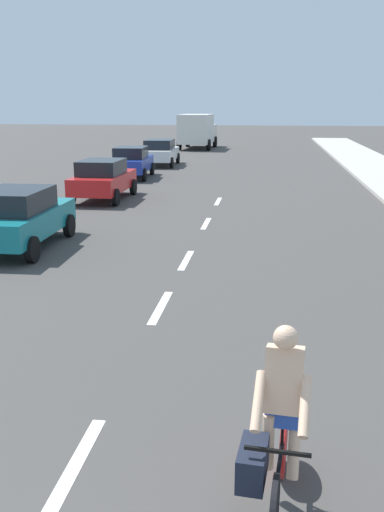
{
  "coord_description": "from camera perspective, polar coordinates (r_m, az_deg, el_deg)",
  "views": [
    {
      "loc": [
        1.92,
        -0.94,
        3.69
      ],
      "look_at": [
        0.63,
        8.7,
        1.1
      ],
      "focal_mm": 40.4,
      "sensor_mm": 36.0,
      "label": 1
    }
  ],
  "objects": [
    {
      "name": "parked_car_white",
      "position": [
        35.47,
        -3.18,
        10.28
      ],
      "size": [
        2.06,
        4.3,
        1.57
      ],
      "rotation": [
        0.0,
        0.0,
        0.03
      ],
      "color": "white",
      "rests_on": "ground"
    },
    {
      "name": "ground_plane",
      "position": [
        21.35,
        2.34,
        4.94
      ],
      "size": [
        160.0,
        160.0,
        0.0
      ],
      "primitive_type": "plane",
      "color": "#423F3D"
    },
    {
      "name": "lane_stripe_2",
      "position": [
        10.8,
        -3.12,
        -5.07
      ],
      "size": [
        0.16,
        1.8,
        0.01
      ],
      "primitive_type": "cube",
      "color": "white",
      "rests_on": "ground"
    },
    {
      "name": "cyclist",
      "position": [
        5.49,
        8.29,
        -16.65
      ],
      "size": [
        0.64,
        1.71,
        1.82
      ],
      "rotation": [
        0.0,
        0.0,
        3.05
      ],
      "color": "black",
      "rests_on": "ground"
    },
    {
      "name": "lane_stripe_3",
      "position": [
        13.96,
        -0.58,
        -0.41
      ],
      "size": [
        0.16,
        1.8,
        0.01
      ],
      "primitive_type": "cube",
      "color": "white",
      "rests_on": "ground"
    },
    {
      "name": "lane_stripe_5",
      "position": [
        22.43,
        2.6,
        5.43
      ],
      "size": [
        0.16,
        1.8,
        0.01
      ],
      "primitive_type": "cube",
      "color": "white",
      "rests_on": "ground"
    },
    {
      "name": "parked_car_red",
      "position": [
        22.96,
        -8.8,
        7.6
      ],
      "size": [
        1.9,
        4.07,
        1.57
      ],
      "rotation": [
        0.0,
        0.0,
        -0.0
      ],
      "color": "red",
      "rests_on": "ground"
    },
    {
      "name": "parked_car_teal",
      "position": [
        15.62,
        -16.83,
        3.75
      ],
      "size": [
        1.98,
        4.15,
        1.57
      ],
      "rotation": [
        0.0,
        0.0,
        0.02
      ],
      "color": "#14727A",
      "rests_on": "ground"
    },
    {
      "name": "lane_stripe_4",
      "position": [
        18.24,
        1.4,
        3.24
      ],
      "size": [
        0.16,
        1.8,
        0.01
      ],
      "primitive_type": "cube",
      "color": "white",
      "rests_on": "ground"
    },
    {
      "name": "delivery_truck",
      "position": [
        48.88,
        0.54,
        12.35
      ],
      "size": [
        2.87,
        6.33,
        2.8
      ],
      "rotation": [
        0.0,
        0.0,
        -0.04
      ],
      "color": "beige",
      "rests_on": "ground"
    },
    {
      "name": "lane_stripe_1",
      "position": [
        6.55,
        -11.52,
        -19.65
      ],
      "size": [
        0.16,
        1.8,
        0.01
      ],
      "primitive_type": "cube",
      "color": "white",
      "rests_on": "ground"
    },
    {
      "name": "parked_car_blue",
      "position": [
        29.61,
        -6.0,
        9.3
      ],
      "size": [
        2.02,
        4.04,
        1.57
      ],
      "rotation": [
        0.0,
        0.0,
        0.05
      ],
      "color": "#1E389E",
      "rests_on": "ground"
    }
  ]
}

